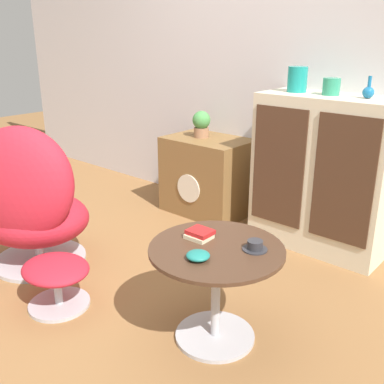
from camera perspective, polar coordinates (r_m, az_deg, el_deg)
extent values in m
plane|color=olive|center=(2.73, -11.38, -12.55)|extent=(12.00, 12.00, 0.00)
cube|color=silver|center=(3.56, 9.68, 17.20)|extent=(6.40, 0.06, 2.60)
cube|color=beige|center=(3.18, 16.36, 2.23)|extent=(0.91, 0.42, 1.05)
cube|color=#472D1E|center=(3.08, 10.89, 3.14)|extent=(0.38, 0.01, 0.80)
cube|color=#472D1E|center=(2.89, 18.64, 1.35)|extent=(0.38, 0.01, 0.80)
cube|color=brown|center=(3.72, 2.00, 2.09)|extent=(0.68, 0.47, 0.63)
cylinder|color=beige|center=(3.56, -0.46, 0.44)|extent=(0.23, 0.01, 0.23)
cylinder|color=#B7B7BC|center=(3.18, -18.68, -8.06)|extent=(0.59, 0.59, 0.02)
cylinder|color=#B7B7BC|center=(3.15, -18.81, -6.92)|extent=(0.06, 0.06, 0.12)
ellipsoid|color=#B21E2D|center=(3.06, -19.27, -3.17)|extent=(0.90, 0.86, 0.33)
ellipsoid|color=#B21E2D|center=(2.87, -21.09, 0.93)|extent=(0.82, 0.73, 0.74)
cylinder|color=#B7B7BC|center=(2.67, -16.47, -13.47)|extent=(0.33, 0.33, 0.02)
cylinder|color=#B7B7BC|center=(2.63, -16.67, -11.77)|extent=(0.04, 0.04, 0.16)
ellipsoid|color=#B21E2D|center=(2.56, -16.95, -9.34)|extent=(0.40, 0.34, 0.09)
cylinder|color=#B7B7BC|center=(2.35, 2.92, -17.72)|extent=(0.39, 0.39, 0.02)
cylinder|color=#B7B7BC|center=(2.21, 3.03, -12.79)|extent=(0.04, 0.04, 0.46)
cylinder|color=#472D1E|center=(2.09, 3.14, -7.28)|extent=(0.64, 0.64, 0.02)
cylinder|color=teal|center=(3.17, 13.23, 13.76)|extent=(0.13, 0.13, 0.17)
cylinder|color=#2D8E6B|center=(3.07, 17.28, 12.67)|extent=(0.11, 0.11, 0.11)
ellipsoid|color=#196699|center=(2.98, 21.47, 11.67)|extent=(0.07, 0.07, 0.07)
cylinder|color=#196699|center=(2.97, 21.63, 12.89)|extent=(0.02, 0.02, 0.07)
cylinder|color=#996B4C|center=(3.67, 1.19, 7.58)|extent=(0.12, 0.12, 0.08)
sphere|color=#478E47|center=(3.66, 1.20, 9.13)|extent=(0.15, 0.15, 0.15)
cylinder|color=#2D2D33|center=(2.09, 7.98, -7.20)|extent=(0.12, 0.12, 0.01)
cylinder|color=#2D2D33|center=(2.08, 8.00, -6.71)|extent=(0.07, 0.07, 0.05)
cube|color=beige|center=(2.17, 0.88, -5.66)|extent=(0.12, 0.10, 0.02)
cube|color=red|center=(2.17, 1.05, -5.10)|extent=(0.12, 0.10, 0.02)
ellipsoid|color=#1E7A70|center=(1.98, 0.77, -8.07)|extent=(0.11, 0.11, 0.04)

